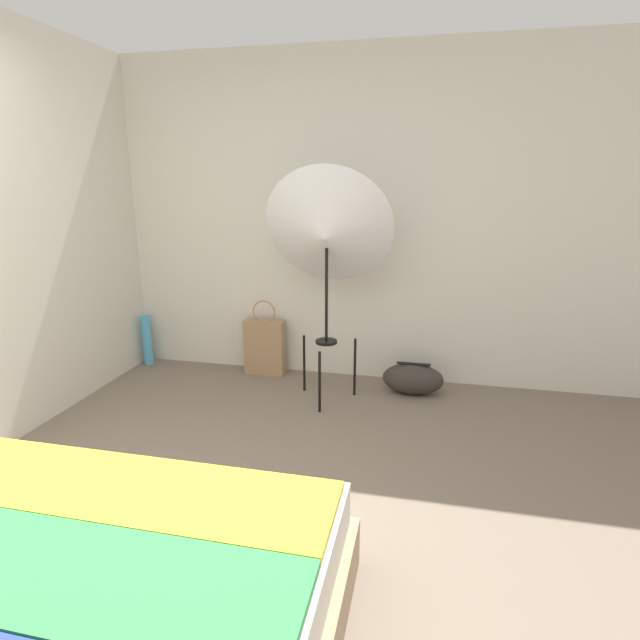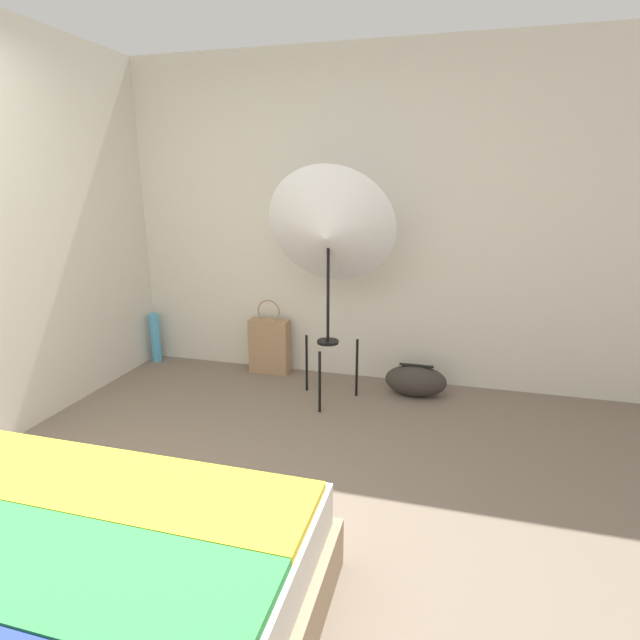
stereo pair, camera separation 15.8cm
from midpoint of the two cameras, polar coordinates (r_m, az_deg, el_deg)
ground_plane at (r=2.48m, az=-18.83°, el=-25.87°), size 14.00×14.00×0.00m
wall_back at (r=4.16m, az=-0.96°, el=11.31°), size 8.00×0.05×2.60m
wall_side_left at (r=3.64m, az=-31.64°, el=8.40°), size 0.05×8.00×2.60m
photo_umbrella at (r=3.54m, az=2.26°, el=9.83°), size 0.93×0.55×1.73m
tote_bag at (r=4.32m, az=-4.74°, el=-2.93°), size 0.34×0.14×0.65m
duffel_bag at (r=3.97m, az=12.01°, el=-6.80°), size 0.47×0.24×0.25m
paper_roll at (r=4.80m, az=-17.41°, el=-1.93°), size 0.09×0.09×0.45m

